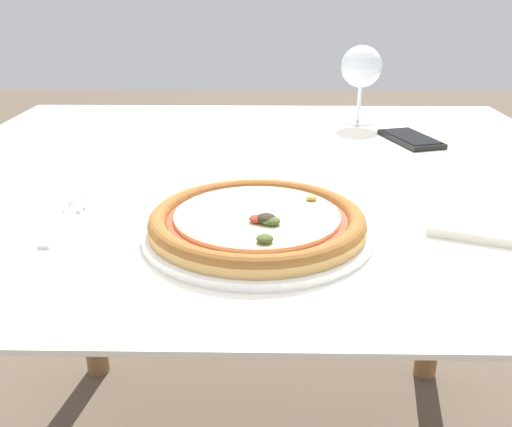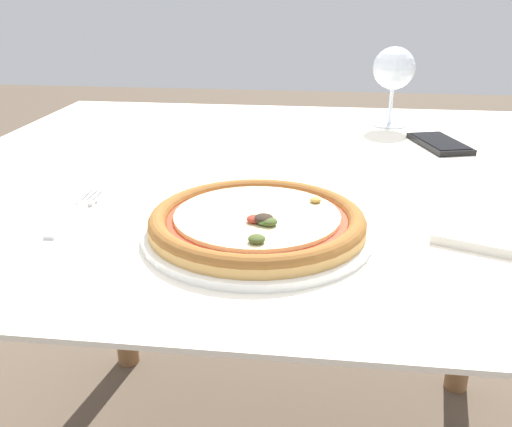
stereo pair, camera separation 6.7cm
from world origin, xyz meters
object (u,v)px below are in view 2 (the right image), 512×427
Objects in this scene: wine_glass_far_left at (394,70)px; cell_phone at (440,143)px; fork at (78,211)px; dining_table at (277,217)px; pizza_plate at (256,223)px.

wine_glass_far_left is 0.21m from cell_phone.
fork is 0.74m from wine_glass_far_left.
wine_glass_far_left is 1.05× the size of cell_phone.
cell_phone is (0.08, -0.16, -0.11)m from wine_glass_far_left.
dining_table is at bearing 43.47° from fork.
wine_glass_far_left is (0.21, 0.62, 0.10)m from pizza_plate.
dining_table is 0.35m from fork.
fork is (-0.25, -0.23, 0.09)m from dining_table.
wine_glass_far_left reaches higher than dining_table.
fork is at bearing -142.98° from cell_phone.
pizza_plate is at bearing -109.14° from wine_glass_far_left.
cell_phone is at bearing 37.02° from fork.
cell_phone is (0.29, 0.46, -0.01)m from pizza_plate.
cell_phone is (0.29, 0.17, 0.10)m from dining_table.
pizza_plate is 0.66m from wine_glass_far_left.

